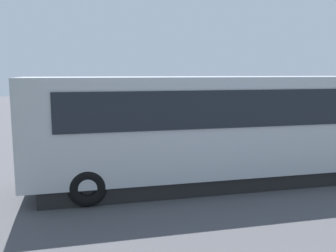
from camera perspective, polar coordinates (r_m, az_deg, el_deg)
ground_plane at (r=16.79m, az=3.31°, el=-3.37°), size 80.00×80.00×0.00m
tour_bus at (r=11.32m, az=7.58°, el=-0.63°), size 11.29×2.90×3.25m
spectator_far_left at (r=14.30m, az=6.14°, el=-1.06°), size 0.58×0.34×1.80m
spectator_left at (r=14.06m, az=1.28°, el=-1.38°), size 0.57×0.33×1.73m
spectator_centre at (r=14.06m, az=-2.58°, el=-1.53°), size 0.58×0.37×1.67m
parked_motorcycle_silver at (r=14.67m, az=11.66°, el=-3.32°), size 2.04×0.66×0.99m
stunt_motorcycle at (r=18.21m, az=-5.33°, el=-0.52°), size 2.05×0.58×1.23m
bay_line_a at (r=20.09m, az=13.80°, el=-1.66°), size 0.12×4.92×0.01m
bay_line_b at (r=19.14m, az=6.92°, el=-1.97°), size 0.11×3.75×0.01m
bay_line_c at (r=18.48m, az=-0.56°, el=-2.27°), size 0.11×3.58×0.01m
bay_line_d at (r=18.16m, az=-8.44°, el=-2.55°), size 0.12×4.54×0.01m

